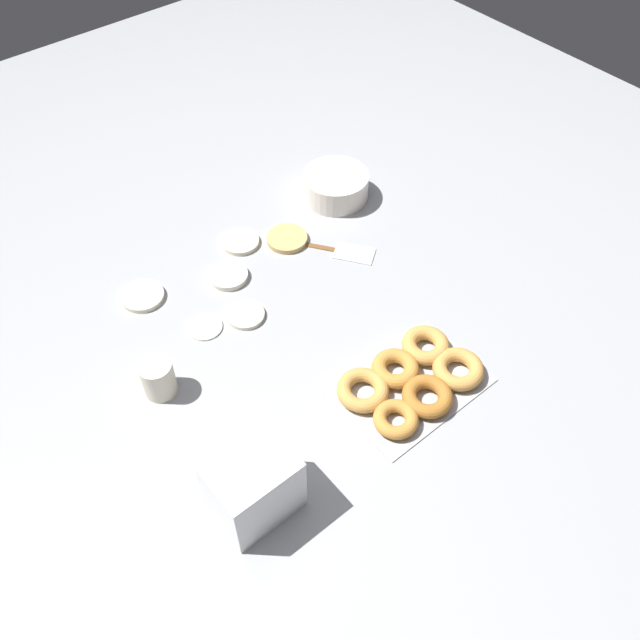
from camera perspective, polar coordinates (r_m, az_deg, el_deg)
ground_plane at (r=1.56m, az=-4.11°, el=0.57°), size 3.00×3.00×0.00m
pancake_0 at (r=1.64m, az=-14.71°, el=1.96°), size 0.10×0.10×0.01m
pancake_1 at (r=1.55m, az=-9.69°, el=-0.52°), size 0.08×0.08×0.01m
pancake_2 at (r=1.65m, az=-7.72°, el=3.72°), size 0.09×0.09×0.01m
pancake_3 at (r=1.73m, az=-2.79°, el=6.85°), size 0.10×0.10×0.01m
pancake_4 at (r=1.73m, az=-6.72°, el=6.56°), size 0.09×0.09×0.01m
pancake_5 at (r=1.56m, az=-6.27°, el=0.43°), size 0.09×0.09×0.01m
donut_tray at (r=1.43m, az=7.76°, el=-5.01°), size 0.31×0.21×0.04m
batter_bowl at (r=1.84m, az=1.31°, el=11.22°), size 0.18×0.18×0.07m
container_stack at (r=1.24m, az=-5.64°, el=-13.75°), size 0.15×0.12×0.15m
paper_cup at (r=1.43m, az=-13.48°, el=-4.77°), size 0.07×0.07×0.09m
spatula at (r=1.70m, az=2.08°, el=5.80°), size 0.16×0.20×0.01m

